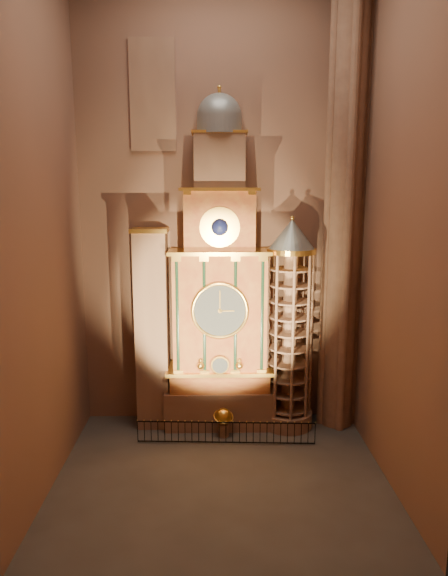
{
  "coord_description": "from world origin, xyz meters",
  "views": [
    {
      "loc": [
        -0.31,
        -20.07,
        11.98
      ],
      "look_at": [
        0.18,
        3.0,
        7.6
      ],
      "focal_mm": 32.0,
      "sensor_mm": 36.0,
      "label": 1
    }
  ],
  "objects_px": {
    "stair_turret": "(290,327)",
    "portrait_tower": "(152,329)",
    "astronomical_clock": "(220,299)",
    "iron_railing": "(226,433)",
    "celestial_globe": "(223,420)"
  },
  "relations": [
    {
      "from": "portrait_tower",
      "to": "celestial_globe",
      "type": "xyz_separation_m",
      "value": [
        3.56,
        -1.38,
        -4.29
      ]
    },
    {
      "from": "portrait_tower",
      "to": "iron_railing",
      "type": "relative_size",
      "value": 1.2
    },
    {
      "from": "stair_turret",
      "to": "portrait_tower",
      "type": "bearing_deg",
      "value": 177.67
    },
    {
      "from": "astronomical_clock",
      "to": "portrait_tower",
      "type": "xyz_separation_m",
      "value": [
        -3.4,
        0.02,
        -1.53
      ]
    },
    {
      "from": "stair_turret",
      "to": "celestial_globe",
      "type": "bearing_deg",
      "value": -161.76
    },
    {
      "from": "portrait_tower",
      "to": "astronomical_clock",
      "type": "bearing_deg",
      "value": -0.29
    },
    {
      "from": "portrait_tower",
      "to": "iron_railing",
      "type": "height_order",
      "value": "portrait_tower"
    },
    {
      "from": "astronomical_clock",
      "to": "stair_turret",
      "type": "bearing_deg",
      "value": -4.3
    },
    {
      "from": "stair_turret",
      "to": "iron_railing",
      "type": "xyz_separation_m",
      "value": [
        -3.24,
        -1.95,
        -4.68
      ]
    },
    {
      "from": "portrait_tower",
      "to": "celestial_globe",
      "type": "height_order",
      "value": "portrait_tower"
    },
    {
      "from": "celestial_globe",
      "to": "iron_railing",
      "type": "distance_m",
      "value": 0.9
    },
    {
      "from": "portrait_tower",
      "to": "iron_railing",
      "type": "xyz_separation_m",
      "value": [
        3.66,
        -2.23,
        -4.56
      ]
    },
    {
      "from": "celestial_globe",
      "to": "iron_railing",
      "type": "height_order",
      "value": "celestial_globe"
    },
    {
      "from": "astronomical_clock",
      "to": "iron_railing",
      "type": "relative_size",
      "value": 1.96
    },
    {
      "from": "stair_turret",
      "to": "celestial_globe",
      "type": "height_order",
      "value": "stair_turret"
    }
  ]
}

